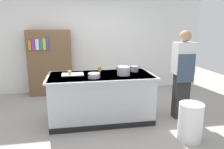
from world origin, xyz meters
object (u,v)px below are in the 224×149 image
at_px(bookshelf, 50,63).
at_px(person_chef, 183,73).
at_px(mixing_bowl, 94,76).
at_px(onion, 70,72).
at_px(juice_cup, 100,69).
at_px(trash_bin, 190,122).
at_px(sauce_pan, 134,69).
at_px(stock_pot, 124,71).

bearing_deg(bookshelf, person_chef, -36.46).
distance_m(person_chef, bookshelf, 3.32).
xyz_separation_m(mixing_bowl, person_chef, (1.72, 0.05, -0.03)).
bearing_deg(onion, mixing_bowl, -33.01).
height_order(juice_cup, trash_bin, juice_cup).
height_order(onion, trash_bin, onion).
relative_size(mixing_bowl, trash_bin, 0.35).
bearing_deg(person_chef, sauce_pan, 75.84).
bearing_deg(onion, person_chef, -5.94).
distance_m(stock_pot, bookshelf, 2.44).
distance_m(sauce_pan, person_chef, 0.93).
distance_m(trash_bin, person_chef, 1.07).
bearing_deg(trash_bin, bookshelf, 130.50).
relative_size(sauce_pan, juice_cup, 2.16).
height_order(mixing_bowl, person_chef, person_chef).
bearing_deg(mixing_bowl, trash_bin, -28.46).
bearing_deg(trash_bin, person_chef, 72.18).
bearing_deg(bookshelf, onion, -73.23).
relative_size(sauce_pan, bookshelf, 0.13).
height_order(stock_pot, mixing_bowl, stock_pot).
bearing_deg(sauce_pan, mixing_bowl, -155.28).
relative_size(mixing_bowl, bookshelf, 0.12).
height_order(stock_pot, juice_cup, stock_pot).
height_order(stock_pot, trash_bin, stock_pot).
bearing_deg(onion, bookshelf, 106.77).
bearing_deg(trash_bin, juice_cup, 134.38).
relative_size(juice_cup, person_chef, 0.06).
bearing_deg(person_chef, juice_cup, 80.09).
height_order(stock_pot, bookshelf, bookshelf).
relative_size(stock_pot, bookshelf, 0.18).
xyz_separation_m(onion, trash_bin, (1.87, -1.06, -0.65)).
height_order(mixing_bowl, bookshelf, bookshelf).
relative_size(sauce_pan, trash_bin, 0.35).
bearing_deg(onion, sauce_pan, 5.09).
xyz_separation_m(juice_cup, bookshelf, (-1.12, 1.50, -0.10)).
relative_size(person_chef, bookshelf, 1.01).
relative_size(trash_bin, bookshelf, 0.36).
bearing_deg(sauce_pan, stock_pot, -136.74).
bearing_deg(trash_bin, sauce_pan, 116.99).
height_order(mixing_bowl, juice_cup, juice_cup).
distance_m(sauce_pan, trash_bin, 1.47).
bearing_deg(juice_cup, person_chef, -16.95).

